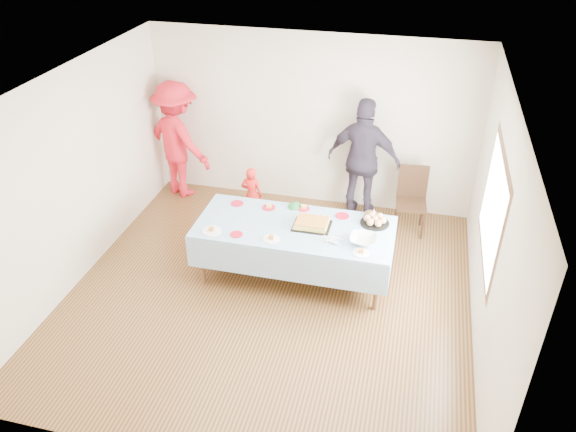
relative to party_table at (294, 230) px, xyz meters
name	(u,v)px	position (x,y,z in m)	size (l,w,h in m)	color
ground	(269,293)	(-0.22, -0.44, -0.72)	(5.00, 5.00, 0.00)	#482714
room_walls	(271,170)	(-0.17, -0.44, 1.05)	(5.04, 5.04, 2.72)	beige
party_table	(294,230)	(0.00, 0.00, 0.00)	(2.50, 1.10, 0.78)	#51311B
birthday_cake	(312,224)	(0.22, 0.05, 0.09)	(0.47, 0.36, 0.08)	black
rolls_tray	(375,221)	(0.98, 0.30, 0.10)	(0.37, 0.37, 0.11)	black
punch_bowl	(363,240)	(0.89, -0.16, 0.10)	(0.33, 0.33, 0.08)	silver
party_hat	(374,214)	(0.95, 0.39, 0.14)	(0.10, 0.10, 0.16)	white
fork_pile	(333,240)	(0.54, -0.24, 0.09)	(0.24, 0.18, 0.07)	white
plate_red_far_a	(237,203)	(-0.88, 0.36, 0.06)	(0.17, 0.17, 0.01)	red
plate_red_far_b	(269,208)	(-0.43, 0.35, 0.06)	(0.17, 0.17, 0.01)	red
plate_red_far_c	(304,209)	(0.02, 0.44, 0.06)	(0.16, 0.16, 0.01)	red
plate_red_far_d	(342,216)	(0.55, 0.38, 0.06)	(0.18, 0.18, 0.01)	red
plate_red_near	(236,234)	(-0.65, -0.36, 0.06)	(0.16, 0.16, 0.01)	red
plate_white_left	(212,231)	(-0.97, -0.36, 0.06)	(0.24, 0.24, 0.01)	white
plate_white_mid	(271,239)	(-0.20, -0.36, 0.06)	(0.21, 0.21, 0.01)	white
plate_white_right	(361,253)	(0.90, -0.39, 0.06)	(0.20, 0.20, 0.01)	white
dining_chair	(412,196)	(1.40, 1.55, -0.17)	(0.46, 0.46, 1.00)	black
toddler_left	(252,195)	(-0.94, 1.18, -0.27)	(0.33, 0.22, 0.90)	red
toddler_mid	(294,230)	(-0.11, 0.46, -0.31)	(0.41, 0.27, 0.84)	#226831
toddler_right	(367,238)	(0.89, 0.46, -0.29)	(0.42, 0.33, 0.87)	tan
adult_left	(178,140)	(-2.32, 1.76, 0.23)	(1.23, 0.71, 1.90)	red
adult_right	(364,160)	(0.64, 1.76, 0.22)	(1.11, 0.46, 1.89)	#332B3B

